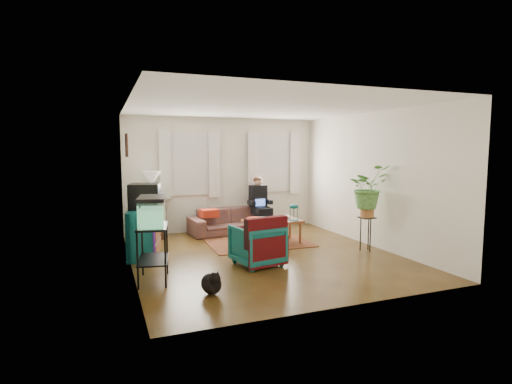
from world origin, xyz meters
name	(u,v)px	position (x,y,z in m)	size (l,w,h in m)	color
floor	(264,256)	(0.00, 0.00, 0.00)	(4.50, 5.00, 0.01)	#4F2B14
ceiling	(264,107)	(0.00, 0.00, 2.60)	(4.50, 5.00, 0.01)	white
wall_back	(224,175)	(0.00, 2.50, 1.30)	(4.50, 0.01, 2.60)	silver
wall_front	(346,199)	(0.00, -2.50, 1.30)	(4.50, 0.01, 2.60)	silver
wall_left	(129,187)	(-2.25, 0.00, 1.30)	(0.01, 5.00, 2.60)	silver
wall_right	(371,179)	(2.25, 0.00, 1.30)	(0.01, 5.00, 2.60)	silver
window_left	(189,164)	(-0.80, 2.48, 1.55)	(1.08, 0.04, 1.38)	white
window_right	(273,163)	(1.25, 2.48, 1.55)	(1.08, 0.04, 1.38)	white
curtains_left	(190,165)	(-0.80, 2.40, 1.55)	(1.36, 0.06, 1.50)	white
curtains_right	(274,163)	(1.25, 2.40, 1.55)	(1.36, 0.06, 1.50)	white
picture_frame	(127,145)	(-2.21, 0.85, 1.95)	(0.04, 0.32, 0.40)	#3D2616
area_rug	(257,242)	(0.26, 1.03, 0.01)	(2.00, 1.60, 0.01)	brown
sofa	(232,217)	(0.07, 2.05, 0.38)	(1.92, 0.76, 0.75)	brown
seated_person	(260,206)	(0.75, 2.11, 0.57)	(0.48, 0.59, 1.14)	black
side_table	(153,220)	(-1.65, 2.24, 0.38)	(0.51, 0.51, 0.75)	#3B1E16
table_lamp	(152,188)	(-1.65, 2.24, 1.07)	(0.39, 0.39, 0.69)	white
dresser	(144,233)	(-1.99, 0.71, 0.42)	(0.46, 0.93, 0.84)	#125571
crt_tv	(145,196)	(-1.95, 0.80, 1.06)	(0.51, 0.46, 0.45)	black
aquarium_stand	(153,254)	(-2.00, -0.72, 0.40)	(0.40, 0.72, 0.81)	black
aquarium	(152,211)	(-2.00, -0.72, 1.02)	(0.36, 0.66, 0.42)	#7FD899
black_cat	(211,282)	(-1.37, -1.52, 0.17)	(0.26, 0.40, 0.34)	black
armchair	(257,243)	(-0.32, -0.48, 0.37)	(0.72, 0.67, 0.73)	#137272
serape_throw	(267,237)	(-0.27, -0.76, 0.52)	(0.74, 0.17, 0.61)	#9E0A0A
coffee_table	(273,232)	(0.51, 0.81, 0.24)	(1.14, 0.62, 0.47)	brown
cup_a	(262,219)	(0.25, 0.71, 0.52)	(0.13, 0.13, 0.10)	white
cup_b	(279,219)	(0.56, 0.62, 0.52)	(0.10, 0.10, 0.10)	beige
bowl	(285,217)	(0.83, 0.91, 0.50)	(0.22, 0.22, 0.06)	white
snack_tray	(255,219)	(0.20, 0.97, 0.49)	(0.35, 0.35, 0.04)	#B21414
birdcage	(294,212)	(0.91, 0.65, 0.64)	(0.19, 0.19, 0.33)	#115B6B
plant_stand	(366,234)	(1.91, -0.36, 0.32)	(0.27, 0.27, 0.63)	black
potted_plant	(368,194)	(1.91, -0.36, 1.07)	(0.72, 0.63, 0.80)	#599947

